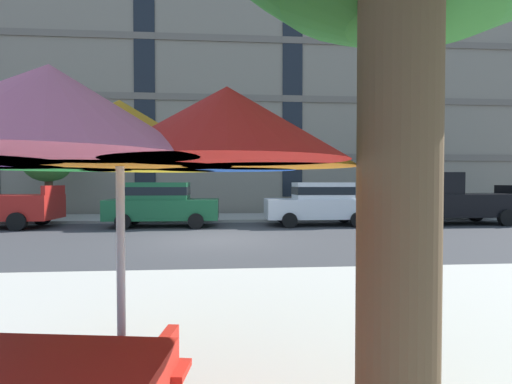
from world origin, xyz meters
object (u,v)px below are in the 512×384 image
sedan_white (320,202)px  patio_umbrella (120,138)px  sedan_green (162,203)px  pickup_black (450,200)px  street_tree_left (47,160)px

sedan_white → patio_umbrella: (-4.64, -12.70, 1.14)m
sedan_green → pickup_black: (12.16, 0.00, 0.08)m
sedan_white → street_tree_left: (-12.20, 2.93, 1.89)m
pickup_black → street_tree_left: size_ratio=1.25×
sedan_white → patio_umbrella: 13.57m
patio_umbrella → sedan_green: bearing=98.2°
sedan_green → pickup_black: 12.16m
sedan_green → pickup_black: bearing=0.0°
sedan_green → street_tree_left: street_tree_left is taller
pickup_black → patio_umbrella: bearing=-129.1°
sedan_green → patio_umbrella: 12.88m
street_tree_left → patio_umbrella: (7.57, -15.63, -0.75)m
sedan_white → street_tree_left: bearing=166.5°
pickup_black → street_tree_left: (-17.90, 2.93, 1.82)m
sedan_green → street_tree_left: bearing=153.0°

